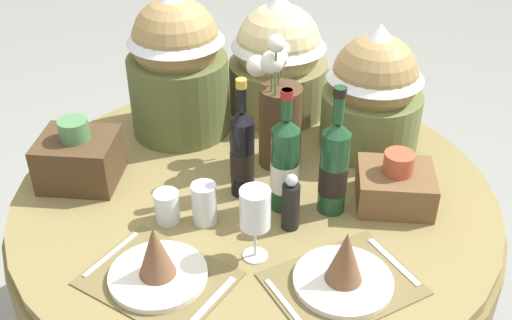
% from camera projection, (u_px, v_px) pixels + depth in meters
% --- Properties ---
extents(dining_table, '(1.42, 1.42, 0.74)m').
position_uv_depth(dining_table, '(255.00, 227.00, 1.89)').
color(dining_table, olive).
rests_on(dining_table, ground).
extents(place_setting_left, '(0.42, 0.39, 0.16)m').
position_uv_depth(place_setting_left, '(157.00, 265.00, 1.48)').
color(place_setting_left, brown).
rests_on(place_setting_left, dining_table).
extents(place_setting_right, '(0.43, 0.41, 0.16)m').
position_uv_depth(place_setting_right, '(344.00, 270.00, 1.47)').
color(place_setting_right, brown).
rests_on(place_setting_right, dining_table).
extents(flower_vase, '(0.17, 0.18, 0.44)m').
position_uv_depth(flower_vase, '(278.00, 114.00, 1.85)').
color(flower_vase, '#47331E').
rests_on(flower_vase, dining_table).
extents(wine_bottle_left, '(0.07, 0.07, 0.36)m').
position_uv_depth(wine_bottle_left, '(242.00, 153.00, 1.73)').
color(wine_bottle_left, black).
rests_on(wine_bottle_left, dining_table).
extents(wine_bottle_centre, '(0.08, 0.08, 0.36)m').
position_uv_depth(wine_bottle_centre, '(285.00, 164.00, 1.67)').
color(wine_bottle_centre, '#194223').
rests_on(wine_bottle_centre, dining_table).
extents(wine_bottle_right, '(0.08, 0.08, 0.38)m').
position_uv_depth(wine_bottle_right, '(334.00, 167.00, 1.66)').
color(wine_bottle_right, '#194223').
rests_on(wine_bottle_right, dining_table).
extents(wine_glass_right, '(0.08, 0.08, 0.20)m').
position_uv_depth(wine_glass_right, '(255.00, 210.00, 1.49)').
color(wine_glass_right, silver).
rests_on(wine_glass_right, dining_table).
extents(tumbler_near_left, '(0.07, 0.07, 0.09)m').
position_uv_depth(tumbler_near_left, '(167.00, 207.00, 1.67)').
color(tumbler_near_left, silver).
rests_on(tumbler_near_left, dining_table).
extents(tumbler_near_right, '(0.07, 0.07, 0.12)m').
position_uv_depth(tumbler_near_right, '(204.00, 203.00, 1.66)').
color(tumbler_near_right, silver).
rests_on(tumbler_near_right, dining_table).
extents(pepper_mill, '(0.05, 0.05, 0.17)m').
position_uv_depth(pepper_mill, '(291.00, 204.00, 1.63)').
color(pepper_mill, black).
rests_on(pepper_mill, dining_table).
extents(gift_tub_back_left, '(0.32, 0.32, 0.49)m').
position_uv_depth(gift_tub_back_left, '(177.00, 57.00, 1.96)').
color(gift_tub_back_left, '#566033').
rests_on(gift_tub_back_left, dining_table).
extents(gift_tub_back_centre, '(0.34, 0.34, 0.43)m').
position_uv_depth(gift_tub_back_centre, '(278.00, 52.00, 2.10)').
color(gift_tub_back_centre, olive).
rests_on(gift_tub_back_centre, dining_table).
extents(gift_tub_back_right, '(0.31, 0.31, 0.41)m').
position_uv_depth(gift_tub_back_right, '(374.00, 85.00, 1.91)').
color(gift_tub_back_right, olive).
rests_on(gift_tub_back_right, dining_table).
extents(woven_basket_side_left, '(0.22, 0.19, 0.20)m').
position_uv_depth(woven_basket_side_left, '(79.00, 157.00, 1.81)').
color(woven_basket_side_left, '#47331E').
rests_on(woven_basket_side_left, dining_table).
extents(woven_basket_side_right, '(0.21, 0.19, 0.16)m').
position_uv_depth(woven_basket_side_right, '(395.00, 185.00, 1.73)').
color(woven_basket_side_right, brown).
rests_on(woven_basket_side_right, dining_table).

